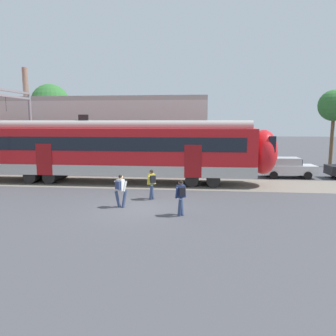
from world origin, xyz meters
The scene contains 9 objects.
ground_plane centered at (0.00, 0.00, 0.00)m, with size 160.00×160.00×0.00m, color #424247.
pedestrian_white centered at (-0.79, -0.04, 0.99)m, with size 0.66×0.56×1.67m.
pedestrian_yellow centered at (0.50, 1.77, 0.99)m, with size 0.50×0.71×1.67m.
pedestrian_navy centered at (2.30, -1.19, 0.99)m, with size 0.52×0.71×1.67m.
parked_car_silver centered at (9.69, 9.86, 0.78)m, with size 4.07×1.89×1.54m.
catenary_gantry centered at (-10.63, 6.53, 4.31)m, with size 0.24×6.64×6.53m.
background_building centered at (-6.95, 14.03, 3.21)m, with size 21.07×5.00×9.20m.
street_tree_right centered at (15.28, 16.59, 5.66)m, with size 2.87×2.87×7.16m.
street_tree_left centered at (-11.42, 15.07, 5.96)m, with size 3.63×3.63×7.81m.
Camera 1 is at (3.25, -15.63, 4.28)m, focal length 35.00 mm.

